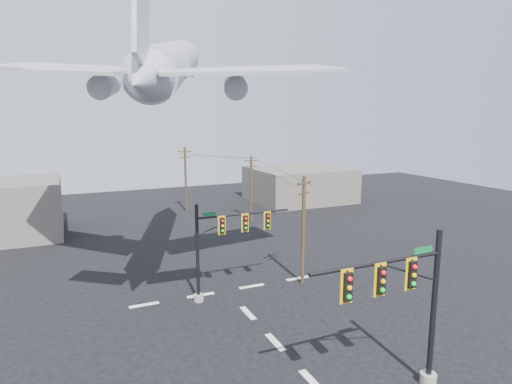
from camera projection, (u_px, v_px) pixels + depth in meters
name	position (u px, v px, depth m)	size (l,w,h in m)	color
ground	(312.00, 381.00, 20.74)	(120.00, 120.00, 0.00)	black
lane_markings	(265.00, 331.00, 25.54)	(14.00, 21.20, 0.01)	white
signal_mast_near	(407.00, 306.00, 19.05)	(7.18, 0.84, 7.67)	gray
signal_mast_far	(222.00, 244.00, 29.73)	(7.27, 0.76, 6.90)	gray
utility_pole_a	(303.00, 228.00, 32.26)	(1.56, 0.80, 8.34)	#42301C
utility_pole_b	(251.00, 188.00, 51.64)	(1.62, 0.27, 8.00)	#42301C
utility_pole_c	(186.00, 178.00, 57.15)	(1.78, 0.30, 8.69)	#42301C
power_lines	(249.00, 164.00, 45.64)	(7.32, 28.42, 0.19)	black
airliner	(170.00, 65.00, 29.70)	(23.75, 25.71, 7.45)	silver
building_right	(299.00, 184.00, 65.10)	(14.00, 12.00, 5.00)	#66615A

